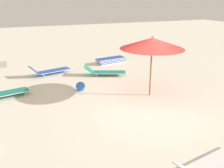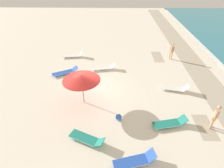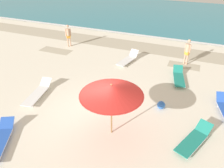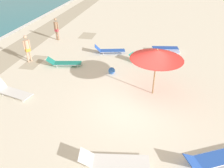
{
  "view_description": "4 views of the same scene",
  "coord_description": "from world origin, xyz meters",
  "px_view_note": "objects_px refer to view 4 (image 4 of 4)",
  "views": [
    {
      "loc": [
        -7.04,
        4.53,
        3.77
      ],
      "look_at": [
        0.95,
        1.1,
        0.77
      ],
      "focal_mm": 40.0,
      "sensor_mm": 36.0,
      "label": 1
    },
    {
      "loc": [
        10.58,
        1.56,
        8.3
      ],
      "look_at": [
        0.29,
        1.34,
        1.06
      ],
      "focal_mm": 28.0,
      "sensor_mm": 36.0,
      "label": 2
    },
    {
      "loc": [
        3.74,
        -7.03,
        6.6
      ],
      "look_at": [
        0.19,
        1.66,
        0.9
      ],
      "focal_mm": 35.0,
      "sensor_mm": 36.0,
      "label": 3
    },
    {
      "loc": [
        -8.34,
        -0.51,
        6.2
      ],
      "look_at": [
        0.06,
        1.24,
        0.95
      ],
      "focal_mm": 35.0,
      "sensor_mm": 36.0,
      "label": 4
    }
  ],
  "objects_px": {
    "sun_lounger_under_umbrella": "(64,63)",
    "sun_lounger_near_water_left": "(109,50)",
    "beachgoer_shoreline_child": "(56,28)",
    "lounger_stack": "(166,50)",
    "sun_lounger_beside_umbrella": "(114,161)",
    "beach_umbrella": "(157,55)",
    "sun_lounger_near_water_right": "(12,91)",
    "beach_ball": "(112,71)",
    "sun_lounger_mid_beach_solo": "(145,61)",
    "beachgoer_strolling_adult": "(27,47)",
    "sun_lounger_mid_beach_pair_b": "(216,158)"
  },
  "relations": [
    {
      "from": "beach_umbrella",
      "to": "beachgoer_shoreline_child",
      "type": "relative_size",
      "value": 1.41
    },
    {
      "from": "beach_ball",
      "to": "sun_lounger_mid_beach_pair_b",
      "type": "bearing_deg",
      "value": -139.04
    },
    {
      "from": "beachgoer_strolling_adult",
      "to": "sun_lounger_mid_beach_solo",
      "type": "bearing_deg",
      "value": 132.24
    },
    {
      "from": "beachgoer_shoreline_child",
      "to": "beachgoer_strolling_adult",
      "type": "height_order",
      "value": "same"
    },
    {
      "from": "lounger_stack",
      "to": "sun_lounger_under_umbrella",
      "type": "relative_size",
      "value": 0.91
    },
    {
      "from": "sun_lounger_mid_beach_solo",
      "to": "lounger_stack",
      "type": "bearing_deg",
      "value": -6.94
    },
    {
      "from": "sun_lounger_near_water_right",
      "to": "sun_lounger_mid_beach_pair_b",
      "type": "bearing_deg",
      "value": -91.07
    },
    {
      "from": "beachgoer_strolling_adult",
      "to": "beach_ball",
      "type": "height_order",
      "value": "beachgoer_strolling_adult"
    },
    {
      "from": "sun_lounger_under_umbrella",
      "to": "beachgoer_strolling_adult",
      "type": "bearing_deg",
      "value": 75.21
    },
    {
      "from": "sun_lounger_mid_beach_solo",
      "to": "sun_lounger_near_water_left",
      "type": "bearing_deg",
      "value": 86.84
    },
    {
      "from": "sun_lounger_mid_beach_solo",
      "to": "beachgoer_strolling_adult",
      "type": "relative_size",
      "value": 1.23
    },
    {
      "from": "sun_lounger_near_water_left",
      "to": "sun_lounger_beside_umbrella",
      "type": "bearing_deg",
      "value": 178.56
    },
    {
      "from": "sun_lounger_near_water_left",
      "to": "beachgoer_shoreline_child",
      "type": "xyz_separation_m",
      "value": [
        1.75,
        4.67,
        0.78
      ]
    },
    {
      "from": "sun_lounger_beside_umbrella",
      "to": "beach_ball",
      "type": "bearing_deg",
      "value": 3.14
    },
    {
      "from": "sun_lounger_under_umbrella",
      "to": "beachgoer_shoreline_child",
      "type": "bearing_deg",
      "value": 16.45
    },
    {
      "from": "beach_umbrella",
      "to": "beachgoer_shoreline_child",
      "type": "xyz_separation_m",
      "value": [
        6.31,
        7.91,
        -1.13
      ]
    },
    {
      "from": "lounger_stack",
      "to": "sun_lounger_near_water_left",
      "type": "xyz_separation_m",
      "value": [
        -1.0,
        3.89,
        0.05
      ]
    },
    {
      "from": "sun_lounger_mid_beach_solo",
      "to": "beach_ball",
      "type": "xyz_separation_m",
      "value": [
        -1.67,
        1.78,
        -0.01
      ]
    },
    {
      "from": "beachgoer_shoreline_child",
      "to": "lounger_stack",
      "type": "bearing_deg",
      "value": 13.35
    },
    {
      "from": "sun_lounger_under_umbrella",
      "to": "sun_lounger_beside_umbrella",
      "type": "bearing_deg",
      "value": -157.76
    },
    {
      "from": "beach_umbrella",
      "to": "lounger_stack",
      "type": "xyz_separation_m",
      "value": [
        5.57,
        -0.66,
        -1.97
      ]
    },
    {
      "from": "sun_lounger_near_water_right",
      "to": "beachgoer_shoreline_child",
      "type": "bearing_deg",
      "value": 20.38
    },
    {
      "from": "sun_lounger_under_umbrella",
      "to": "sun_lounger_mid_beach_pair_b",
      "type": "distance_m",
      "value": 9.84
    },
    {
      "from": "sun_lounger_beside_umbrella",
      "to": "sun_lounger_mid_beach_solo",
      "type": "xyz_separation_m",
      "value": [
        7.95,
        -0.39,
        0.0
      ]
    },
    {
      "from": "lounger_stack",
      "to": "sun_lounger_under_umbrella",
      "type": "bearing_deg",
      "value": 110.13
    },
    {
      "from": "sun_lounger_near_water_right",
      "to": "sun_lounger_mid_beach_pair_b",
      "type": "xyz_separation_m",
      "value": [
        -2.26,
        -9.14,
        -0.02
      ]
    },
    {
      "from": "beach_umbrella",
      "to": "sun_lounger_beside_umbrella",
      "type": "distance_m",
      "value": 5.16
    },
    {
      "from": "beach_umbrella",
      "to": "sun_lounger_under_umbrella",
      "type": "height_order",
      "value": "beach_umbrella"
    },
    {
      "from": "sun_lounger_near_water_left",
      "to": "sun_lounger_near_water_right",
      "type": "relative_size",
      "value": 1.02
    },
    {
      "from": "sun_lounger_mid_beach_pair_b",
      "to": "beachgoer_shoreline_child",
      "type": "height_order",
      "value": "beachgoer_shoreline_child"
    },
    {
      "from": "lounger_stack",
      "to": "beach_umbrella",
      "type": "bearing_deg",
      "value": 163.92
    },
    {
      "from": "beachgoer_shoreline_child",
      "to": "sun_lounger_near_water_right",
      "type": "bearing_deg",
      "value": -64.14
    },
    {
      "from": "sun_lounger_under_umbrella",
      "to": "sun_lounger_beside_umbrella",
      "type": "distance_m",
      "value": 8.09
    },
    {
      "from": "sun_lounger_mid_beach_solo",
      "to": "beachgoer_shoreline_child",
      "type": "relative_size",
      "value": 1.23
    },
    {
      "from": "sun_lounger_mid_beach_solo",
      "to": "beachgoer_shoreline_child",
      "type": "distance_m",
      "value": 7.88
    },
    {
      "from": "sun_lounger_under_umbrella",
      "to": "sun_lounger_near_water_left",
      "type": "distance_m",
      "value": 3.46
    },
    {
      "from": "sun_lounger_near_water_left",
      "to": "beachgoer_shoreline_child",
      "type": "distance_m",
      "value": 5.05
    },
    {
      "from": "sun_lounger_beside_umbrella",
      "to": "beach_umbrella",
      "type": "bearing_deg",
      "value": -22.19
    },
    {
      "from": "sun_lounger_mid_beach_pair_b",
      "to": "sun_lounger_mid_beach_solo",
      "type": "bearing_deg",
      "value": -4.68
    },
    {
      "from": "sun_lounger_under_umbrella",
      "to": "beachgoer_shoreline_child",
      "type": "relative_size",
      "value": 1.24
    },
    {
      "from": "beach_ball",
      "to": "beach_umbrella",
      "type": "bearing_deg",
      "value": -123.28
    },
    {
      "from": "beach_ball",
      "to": "beachgoer_shoreline_child",
      "type": "bearing_deg",
      "value": 49.23
    },
    {
      "from": "lounger_stack",
      "to": "beachgoer_strolling_adult",
      "type": "relative_size",
      "value": 1.13
    },
    {
      "from": "sun_lounger_beside_umbrella",
      "to": "sun_lounger_near_water_right",
      "type": "bearing_deg",
      "value": 52.61
    },
    {
      "from": "sun_lounger_near_water_right",
      "to": "sun_lounger_near_water_left",
      "type": "bearing_deg",
      "value": -17.69
    },
    {
      "from": "sun_lounger_mid_beach_pair_b",
      "to": "sun_lounger_beside_umbrella",
      "type": "bearing_deg",
      "value": 76.58
    },
    {
      "from": "beach_umbrella",
      "to": "beachgoer_strolling_adult",
      "type": "relative_size",
      "value": 1.41
    },
    {
      "from": "beach_umbrella",
      "to": "sun_lounger_beside_umbrella",
      "type": "xyz_separation_m",
      "value": [
        -4.67,
        1.06,
        -1.93
      ]
    },
    {
      "from": "sun_lounger_under_umbrella",
      "to": "beachgoer_strolling_adult",
      "type": "height_order",
      "value": "beachgoer_strolling_adult"
    },
    {
      "from": "beachgoer_strolling_adult",
      "to": "sun_lounger_beside_umbrella",
      "type": "bearing_deg",
      "value": 79.15
    }
  ]
}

